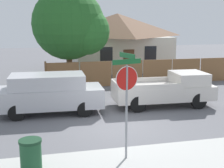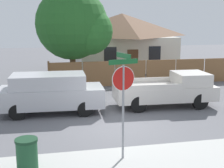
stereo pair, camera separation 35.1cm
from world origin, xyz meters
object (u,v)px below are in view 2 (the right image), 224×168
Objects in this scene: oak_tree at (75,25)px; orange_pickup at (169,90)px; red_suv at (51,92)px; trash_bin at (27,154)px; stop_sign at (123,88)px; house at (122,40)px.

orange_pickup is (3.99, -6.76, -3.11)m from oak_tree.
oak_tree reaches higher than orange_pickup.
red_suv is 5.09× the size of trash_bin.
red_suv is at bearing 96.72° from stop_sign.
red_suv is at bearing -177.69° from orange_pickup.
orange_pickup is 1.53× the size of stop_sign.
house is 19.33m from stop_sign.
house reaches higher than orange_pickup.
oak_tree is 1.95× the size of stop_sign.
red_suv is 0.96× the size of orange_pickup.
oak_tree is at bearing -126.22° from house.
house is 1.82× the size of red_suv.
oak_tree is 1.33× the size of red_suv.
trash_bin is at bearing -101.97° from oak_tree.
house is at bearing 68.64° from trash_bin.
trash_bin is (-2.64, -12.46, -3.47)m from oak_tree.
stop_sign is (-3.74, -5.49, 1.43)m from orange_pickup.
oak_tree is at bearing 77.14° from red_suv.
house is 1.74× the size of orange_pickup.
house is 20.50m from trash_bin.
stop_sign is at bearing -66.74° from red_suv.
oak_tree is 8.44m from orange_pickup.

